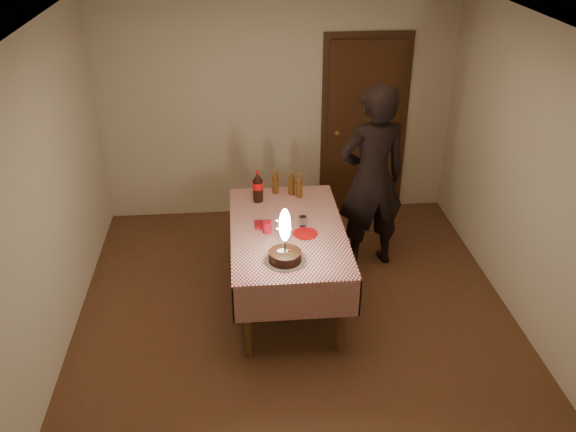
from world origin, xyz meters
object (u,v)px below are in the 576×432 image
object	(u,v)px
amber_bottle_left	(275,182)
red_plate	(305,234)
cola_bottle	(258,187)
amber_bottle_right	(299,186)
dining_table	(288,239)
photographer	(372,179)
clear_cup	(303,221)
birthday_cake	(285,248)
amber_bottle_mid	(292,183)
red_cup	(267,227)

from	to	relation	value
amber_bottle_left	red_plate	bearing A→B (deg)	-76.42
cola_bottle	amber_bottle_right	xyz separation A→B (m)	(0.40, 0.06, -0.03)
dining_table	amber_bottle_right	xyz separation A→B (m)	(0.17, 0.63, 0.22)
amber_bottle_right	photographer	distance (m)	0.72
clear_cup	dining_table	bearing A→B (deg)	-161.39
red_plate	cola_bottle	distance (m)	0.79
amber_bottle_right	red_plate	bearing A→B (deg)	-91.69
birthday_cake	amber_bottle_left	xyz separation A→B (m)	(0.01, 1.26, -0.00)
amber_bottle_mid	birthday_cake	bearing A→B (deg)	-97.93
red_plate	amber_bottle_mid	size ratio (longest dim) A/B	0.86
amber_bottle_right	amber_bottle_mid	bearing A→B (deg)	135.35
dining_table	amber_bottle_right	bearing A→B (deg)	74.88
red_cup	amber_bottle_right	bearing A→B (deg)	62.00
dining_table	red_plate	distance (m)	0.21
red_cup	amber_bottle_left	distance (m)	0.79
birthday_cake	amber_bottle_right	world-z (taller)	birthday_cake
cola_bottle	photographer	size ratio (longest dim) A/B	0.17
red_cup	amber_bottle_right	world-z (taller)	amber_bottle_right
clear_cup	amber_bottle_left	xyz separation A→B (m)	(-0.20, 0.69, 0.07)
birthday_cake	red_cup	xyz separation A→B (m)	(-0.12, 0.49, -0.07)
clear_cup	cola_bottle	size ratio (longest dim) A/B	0.28
red_cup	photographer	xyz separation A→B (m)	(1.08, 0.66, 0.12)
amber_bottle_right	photographer	bearing A→B (deg)	-0.52
dining_table	cola_bottle	distance (m)	0.67
dining_table	amber_bottle_left	bearing A→B (deg)	94.35
red_cup	photographer	bearing A→B (deg)	31.59
red_cup	amber_bottle_right	size ratio (longest dim) A/B	0.39
amber_bottle_mid	red_cup	bearing A→B (deg)	-111.44
cola_bottle	amber_bottle_right	distance (m)	0.41
red_plate	photographer	world-z (taller)	photographer
cola_bottle	birthday_cake	bearing A→B (deg)	-81.30
amber_bottle_left	amber_bottle_right	world-z (taller)	same
birthday_cake	clear_cup	size ratio (longest dim) A/B	5.35
birthday_cake	red_plate	distance (m)	0.49
red_plate	cola_bottle	bearing A→B (deg)	119.57
red_plate	clear_cup	size ratio (longest dim) A/B	2.44
clear_cup	amber_bottle_left	bearing A→B (deg)	106.24
dining_table	amber_bottle_left	xyz separation A→B (m)	(-0.06, 0.73, 0.22)
red_plate	amber_bottle_mid	distance (m)	0.81
dining_table	red_plate	xyz separation A→B (m)	(0.15, -0.11, 0.11)
clear_cup	photographer	xyz separation A→B (m)	(0.75, 0.57, 0.12)
dining_table	amber_bottle_right	distance (m)	0.69
photographer	red_cup	bearing A→B (deg)	-148.41
cola_bottle	amber_bottle_mid	bearing A→B (deg)	19.99
red_plate	amber_bottle_mid	world-z (taller)	amber_bottle_mid
birthday_cake	red_plate	bearing A→B (deg)	62.93
cola_bottle	amber_bottle_left	size ratio (longest dim) A/B	1.25
clear_cup	amber_bottle_mid	size ratio (longest dim) A/B	0.35
dining_table	cola_bottle	size ratio (longest dim) A/B	5.42
red_cup	amber_bottle_mid	bearing A→B (deg)	68.56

